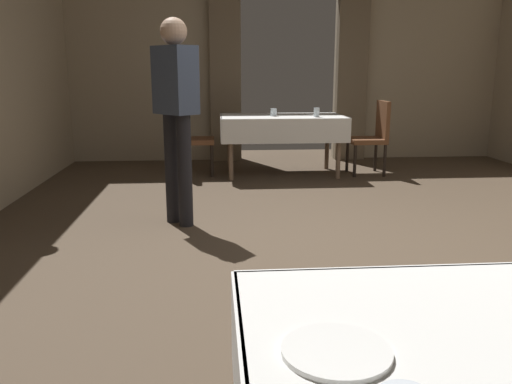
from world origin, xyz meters
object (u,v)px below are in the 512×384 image
object	(u,v)px
chair_mid_left	(190,134)
glass_mid_a	(317,112)
dining_table_mid	(282,123)
plate_near_c	(336,351)
chair_mid_right	(373,134)
person_waiter_by_doorway	(176,105)
plate_mid_b	(313,114)
glass_mid_c	(274,112)

from	to	relation	value
chair_mid_left	glass_mid_a	world-z (taller)	chair_mid_left
dining_table_mid	plate_near_c	world-z (taller)	plate_near_c
chair_mid_left	chair_mid_right	distance (m)	2.32
plate_near_c	chair_mid_right	bearing A→B (deg)	72.28
dining_table_mid	person_waiter_by_doorway	bearing A→B (deg)	-118.71
plate_mid_b	person_waiter_by_doorway	distance (m)	2.74
chair_mid_left	plate_near_c	distance (m)	5.71
person_waiter_by_doorway	glass_mid_c	bearing A→B (deg)	62.99
dining_table_mid	plate_near_c	distance (m)	5.64
chair_mid_left	glass_mid_c	world-z (taller)	chair_mid_left
chair_mid_right	glass_mid_c	size ratio (longest dim) A/B	9.81
dining_table_mid	plate_near_c	xyz separation A→B (m)	(-0.61, -5.61, 0.10)
chair_mid_left	plate_near_c	xyz separation A→B (m)	(0.55, -5.68, 0.24)
dining_table_mid	plate_mid_b	xyz separation A→B (m)	(0.42, 0.10, 0.10)
glass_mid_c	glass_mid_a	bearing A→B (deg)	-17.81
chair_mid_left	chair_mid_right	bearing A→B (deg)	-3.43
chair_mid_right	plate_mid_b	world-z (taller)	chair_mid_right
dining_table_mid	plate_mid_b	world-z (taller)	plate_mid_b
plate_mid_b	glass_mid_a	bearing A→B (deg)	-94.33
plate_near_c	glass_mid_c	xyz separation A→B (m)	(0.50, 5.54, 0.04)
dining_table_mid	chair_mid_right	xyz separation A→B (m)	(1.16, -0.07, -0.14)
plate_near_c	chair_mid_left	bearing A→B (deg)	95.50
glass_mid_a	plate_mid_b	size ratio (longest dim) A/B	0.53
chair_mid_left	plate_mid_b	world-z (taller)	chair_mid_left
dining_table_mid	plate_mid_b	bearing A→B (deg)	13.58
plate_near_c	person_waiter_by_doorway	size ratio (longest dim) A/B	0.13
glass_mid_a	dining_table_mid	bearing A→B (deg)	149.84
dining_table_mid	person_waiter_by_doorway	xyz separation A→B (m)	(-1.16, -2.12, 0.37)
plate_near_c	plate_mid_b	xyz separation A→B (m)	(1.03, 5.71, 0.00)
chair_mid_left	plate_near_c	size ratio (longest dim) A/B	4.15
chair_mid_left	chair_mid_right	xyz separation A→B (m)	(2.32, -0.14, 0.00)
glass_mid_a	plate_mid_b	xyz separation A→B (m)	(0.02, 0.33, -0.05)
chair_mid_right	plate_near_c	world-z (taller)	chair_mid_right
dining_table_mid	glass_mid_a	size ratio (longest dim) A/B	13.86
plate_near_c	glass_mid_a	xyz separation A→B (m)	(1.01, 5.38, 0.05)
person_waiter_by_doorway	plate_mid_b	bearing A→B (deg)	54.59
chair_mid_left	person_waiter_by_doorway	size ratio (longest dim) A/B	0.54
glass_mid_a	plate_mid_b	world-z (taller)	glass_mid_a
chair_mid_right	plate_near_c	size ratio (longest dim) A/B	4.15
chair_mid_right	glass_mid_c	distance (m)	1.30
chair_mid_right	glass_mid_c	world-z (taller)	chair_mid_right
plate_mid_b	glass_mid_c	xyz separation A→B (m)	(-0.53, -0.17, 0.04)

